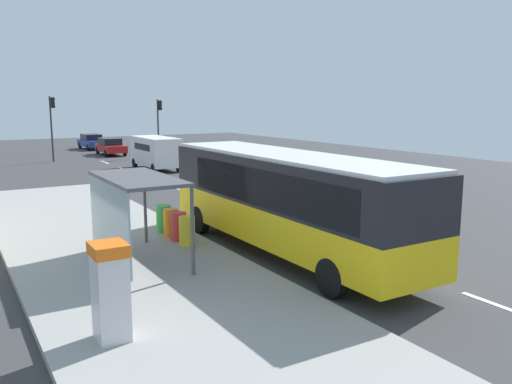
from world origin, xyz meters
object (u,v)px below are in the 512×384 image
Objects in this scene: bus at (285,197)px; recycling_bin_yellow at (187,231)px; ticket_machine at (110,291)px; traffic_light_near_side at (159,119)px; recycling_bin_red at (179,226)px; white_van at (156,151)px; recycling_bin_orange at (171,222)px; recycling_bin_green at (164,219)px; sedan_near at (111,146)px; sedan_far at (92,141)px; bus_shelter at (127,198)px; traffic_light_far_side at (52,119)px.

recycling_bin_yellow is at bearing 141.66° from bus.
ticket_machine is 0.39× the size of traffic_light_near_side.
bus is 11.61× the size of recycling_bin_red.
recycling_bin_orange is at bearing -108.66° from white_van.
recycling_bin_green is at bearing -110.25° from traffic_light_near_side.
traffic_light_near_side reaches higher than sedan_near.
sedan_near is 0.99× the size of sedan_far.
recycling_bin_orange is 0.24× the size of bus_shelter.
recycling_bin_green is at bearing 90.00° from recycling_bin_yellow.
white_van reaches higher than sedan_far.
sedan_far is 0.86× the size of traffic_light_far_side.
sedan_near is at bearing -89.98° from sedan_far.
traffic_light_far_side is (-1.39, 31.16, 1.60)m from bus.
recycling_bin_green is (0.00, 1.40, 0.00)m from recycling_bin_red.
traffic_light_near_side is (9.70, 28.39, 2.64)m from recycling_bin_yellow.
recycling_bin_green is at bearing -92.32° from traffic_light_far_side.
traffic_light_far_side reaches higher than bus_shelter.
bus reaches higher than sedan_far.
recycling_bin_red is (4.03, 6.34, -0.52)m from ticket_machine.
recycling_bin_green is at bearing -102.12° from sedan_near.
ticket_machine is (-10.52, -44.90, 0.38)m from sedan_far.
bus is 34.59m from sedan_near.
bus_shelter is at bearing -96.27° from traffic_light_far_side.
recycling_bin_green is (-6.50, -37.16, -0.14)m from sedan_far.
ticket_machine is at bearing -122.42° from recycling_bin_red.
sedan_far is at bearing 106.42° from traffic_light_near_side.
recycling_bin_yellow is at bearing -90.00° from recycling_bin_green.
bus is 3.84m from recycling_bin_red.
traffic_light_near_side is (9.70, 26.99, 2.64)m from recycling_bin_orange.
sedan_far is 39.10m from recycling_bin_red.
recycling_bin_yellow and recycling_bin_red have the same top height.
bus is 2.50× the size of sedan_near.
traffic_light_near_side reaches higher than sedan_far.
white_van is at bearing -112.32° from traffic_light_near_side.
bus_shelter is (-2.21, -0.94, 1.44)m from recycling_bin_yellow.
ticket_machine is 5.12m from bus_shelter.
bus is at bearing -96.66° from sedan_near.
recycling_bin_yellow is (-6.50, -32.38, -0.14)m from sedan_near.
recycling_bin_yellow is 29.34m from traffic_light_far_side.
recycling_bin_red is (-6.50, -31.68, -0.14)m from sedan_near.
recycling_bin_green is 27.26m from traffic_light_far_side.
traffic_light_far_side is at bearing 174.69° from traffic_light_near_side.
traffic_light_far_side is at bearing 87.68° from recycling_bin_green.
bus is at bearing -95.55° from sedan_far.
white_van reaches higher than recycling_bin_orange.
white_van is 1.17× the size of sedan_far.
sedan_far reaches higher than recycling_bin_red.
recycling_bin_red is at bearing -99.56° from sedan_far.
bus_shelter is (-8.71, -33.32, 1.31)m from sedan_near.
traffic_light_near_side is at bearing 69.75° from recycling_bin_green.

